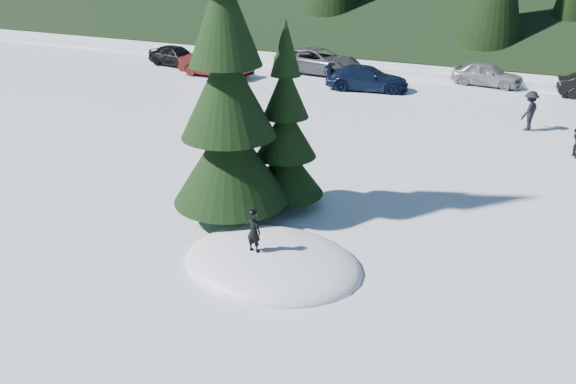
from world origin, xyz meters
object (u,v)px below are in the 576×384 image
at_px(spruce_short, 286,137).
at_px(child_skier, 254,232).
at_px(adult_2, 529,111).
at_px(spruce_tall, 228,103).
at_px(car_2, 319,61).
at_px(car_4, 487,74).
at_px(car_0, 176,56).
at_px(car_3, 367,78).
at_px(car_1, 216,64).

relative_size(spruce_short, child_skier, 5.36).
bearing_deg(adult_2, spruce_tall, -7.34).
height_order(spruce_tall, car_2, spruce_tall).
height_order(child_skier, car_4, child_skier).
height_order(spruce_tall, adult_2, spruce_tall).
relative_size(spruce_short, car_0, 1.37).
xyz_separation_m(car_3, car_4, (5.60, 3.86, -0.01)).
bearing_deg(child_skier, spruce_tall, -45.09).
bearing_deg(spruce_short, child_skier, -75.60).
bearing_deg(spruce_tall, adult_2, 61.61).
bearing_deg(child_skier, car_0, -46.32).
bearing_deg(car_3, spruce_short, 179.25).
distance_m(spruce_tall, spruce_short, 2.11).
xyz_separation_m(adult_2, car_4, (-2.75, 7.76, -0.19)).
bearing_deg(adult_2, car_1, -79.62).
distance_m(adult_2, car_3, 9.22).
height_order(car_1, car_4, car_1).
xyz_separation_m(spruce_tall, car_1, (-10.69, 15.82, -2.58)).
relative_size(adult_2, car_0, 0.42).
bearing_deg(spruce_tall, car_2, 106.16).
relative_size(car_2, car_4, 1.43).
bearing_deg(car_1, car_2, -53.15).
xyz_separation_m(child_skier, car_2, (-7.51, 21.46, -0.24)).
relative_size(spruce_short, car_4, 1.45).
bearing_deg(car_1, car_3, -83.68).
xyz_separation_m(child_skier, car_3, (-3.49, 18.59, -0.34)).
distance_m(child_skier, car_4, 22.55).
distance_m(car_0, car_1, 4.34).
distance_m(spruce_tall, car_0, 22.96).
relative_size(spruce_short, car_2, 1.01).
xyz_separation_m(adult_2, car_2, (-12.37, 6.77, -0.09)).
bearing_deg(car_4, car_2, 104.11).
bearing_deg(car_1, car_4, -70.62).
distance_m(car_0, car_2, 9.33).
relative_size(spruce_tall, car_3, 1.95).
xyz_separation_m(spruce_short, car_4, (3.03, 18.90, -1.47)).
bearing_deg(spruce_tall, child_skier, -48.38).
xyz_separation_m(spruce_tall, child_skier, (1.91, -2.15, -2.34)).
xyz_separation_m(child_skier, car_0, (-16.64, 19.56, -0.31)).
relative_size(spruce_short, car_3, 1.22).
bearing_deg(spruce_short, car_0, 134.49).
distance_m(spruce_short, car_1, 18.61).
height_order(spruce_short, car_2, spruce_short).
bearing_deg(adult_2, car_4, -139.46).
height_order(adult_2, car_3, adult_2).
distance_m(spruce_tall, car_4, 20.87).
bearing_deg(car_4, adult_2, -152.26).
height_order(car_1, car_3, car_1).
bearing_deg(car_3, car_2, 44.01).
relative_size(spruce_short, car_1, 1.20).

